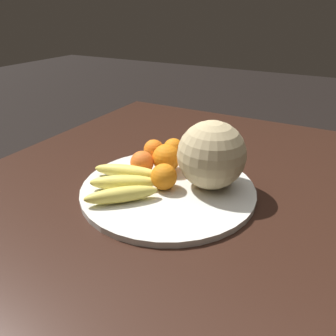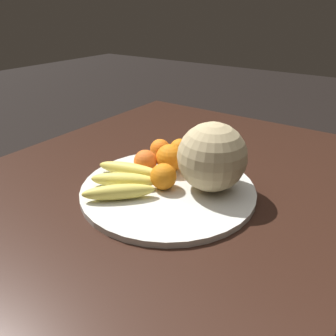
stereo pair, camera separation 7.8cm
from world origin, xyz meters
TOP-DOWN VIEW (x-y plane):
  - kitchen_table at (0.00, 0.00)m, footprint 1.40×0.95m
  - fruit_bowl at (0.03, -0.06)m, footprint 0.43×0.43m
  - melon at (0.08, -0.15)m, footprint 0.16×0.16m
  - banana_bunch at (-0.03, 0.02)m, footprint 0.21×0.22m
  - orange_front_left at (0.10, -0.01)m, footprint 0.07×0.07m
  - orange_front_right at (0.19, -0.04)m, footprint 0.06×0.06m
  - orange_mid_center at (0.15, 0.05)m, footprint 0.06×0.06m
  - orange_back_left at (0.18, 0.01)m, footprint 0.06×0.06m
  - orange_back_right at (0.02, -0.05)m, footprint 0.06×0.06m
  - orange_top_small at (0.06, 0.04)m, footprint 0.06×0.06m
  - produce_tag at (0.06, -0.03)m, footprint 0.10×0.07m

SIDE VIEW (x-z plane):
  - kitchen_table at x=0.00m, z-range 0.28..1.03m
  - fruit_bowl at x=0.03m, z-range 0.75..0.77m
  - produce_tag at x=0.06m, z-range 0.77..0.77m
  - banana_bunch at x=-0.03m, z-range 0.77..0.81m
  - orange_front_right at x=0.19m, z-range 0.77..0.83m
  - orange_mid_center at x=0.15m, z-range 0.77..0.83m
  - orange_back_left at x=0.18m, z-range 0.77..0.83m
  - orange_top_small at x=0.06m, z-range 0.77..0.83m
  - orange_back_right at x=0.02m, z-range 0.77..0.83m
  - orange_front_left at x=0.10m, z-range 0.77..0.84m
  - melon at x=0.08m, z-range 0.77..0.93m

